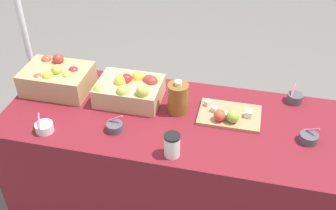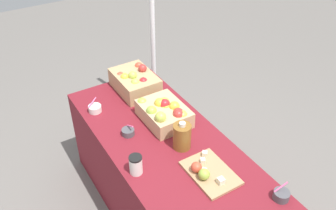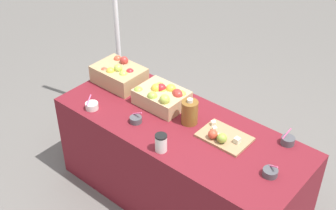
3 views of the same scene
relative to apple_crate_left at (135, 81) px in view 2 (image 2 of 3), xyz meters
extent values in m
cube|color=maroon|center=(0.73, -0.11, -0.45)|extent=(1.90, 0.76, 0.74)
cube|color=tan|center=(0.00, 0.00, -0.01)|extent=(0.40, 0.29, 0.14)
sphere|color=gold|center=(-0.01, -0.08, 0.06)|extent=(0.07, 0.07, 0.07)
sphere|color=#D14C33|center=(-0.11, 0.10, 0.06)|extent=(0.07, 0.07, 0.07)
sphere|color=red|center=(0.10, 0.02, 0.05)|extent=(0.07, 0.07, 0.07)
sphere|color=#B2332D|center=(-0.02, 0.09, 0.08)|extent=(0.07, 0.07, 0.07)
sphere|color=#D14C33|center=(-0.07, -0.09, 0.04)|extent=(0.07, 0.07, 0.07)
sphere|color=#B2C64C|center=(0.10, -0.04, 0.05)|extent=(0.07, 0.07, 0.07)
sphere|color=#B2C64C|center=(0.02, -0.03, 0.08)|extent=(0.07, 0.07, 0.07)
cube|color=tan|center=(0.46, 0.00, -0.02)|extent=(0.37, 0.28, 0.12)
sphere|color=#99B742|center=(0.31, -0.10, 0.02)|extent=(0.08, 0.08, 0.08)
sphere|color=#B2C64C|center=(0.57, -0.10, 0.06)|extent=(0.08, 0.08, 0.08)
sphere|color=gold|center=(0.50, 0.06, 0.04)|extent=(0.08, 0.08, 0.08)
sphere|color=#B2332D|center=(0.58, 0.04, 0.04)|extent=(0.08, 0.08, 0.08)
sphere|color=#99B742|center=(0.60, 0.06, 0.02)|extent=(0.08, 0.08, 0.08)
sphere|color=gold|center=(0.41, -0.01, 0.04)|extent=(0.08, 0.08, 0.08)
sphere|color=#B2332D|center=(0.57, 0.05, 0.03)|extent=(0.08, 0.08, 0.08)
sphere|color=red|center=(0.44, 0.01, 0.04)|extent=(0.08, 0.08, 0.08)
sphere|color=#99B742|center=(0.42, 0.02, 0.04)|extent=(0.08, 0.08, 0.08)
sphere|color=#99B742|center=(0.45, -0.10, 0.04)|extent=(0.08, 0.08, 0.08)
sphere|color=#99B742|center=(0.45, 0.01, 0.03)|extent=(0.08, 0.08, 0.08)
cube|color=tan|center=(1.06, -0.03, -0.07)|extent=(0.35, 0.24, 0.02)
sphere|color=#99B742|center=(1.08, -0.10, -0.03)|extent=(0.07, 0.07, 0.07)
cube|color=beige|center=(1.16, -0.04, -0.04)|extent=(0.04, 0.04, 0.04)
cube|color=beige|center=(0.97, -0.03, -0.05)|extent=(0.04, 0.04, 0.03)
sphere|color=#D14C33|center=(1.01, -0.10, -0.03)|extent=(0.07, 0.07, 0.07)
cube|color=beige|center=(1.04, -0.07, -0.05)|extent=(0.04, 0.04, 0.03)
cube|color=beige|center=(0.92, 0.02, -0.05)|extent=(0.04, 0.04, 0.03)
cylinder|color=silver|center=(0.10, -0.39, -0.05)|extent=(0.10, 0.10, 0.05)
cylinder|color=#EA598C|center=(0.08, -0.40, -0.01)|extent=(0.05, 0.09, 0.05)
cylinder|color=#4C4C51|center=(1.41, 0.19, -0.05)|extent=(0.09, 0.09, 0.05)
cylinder|color=#EA598C|center=(1.40, 0.20, 0.00)|extent=(0.03, 0.08, 0.06)
cylinder|color=#4C4C51|center=(0.47, -0.30, -0.06)|extent=(0.09, 0.09, 0.04)
cylinder|color=#EA598C|center=(0.47, -0.28, -0.01)|extent=(0.09, 0.01, 0.06)
cylinder|color=brown|center=(0.76, -0.05, 0.01)|extent=(0.12, 0.12, 0.18)
cylinder|color=silver|center=(0.76, -0.05, 0.11)|extent=(0.04, 0.04, 0.02)
cylinder|color=silver|center=(0.81, -0.41, -0.02)|extent=(0.08, 0.08, 0.12)
cylinder|color=black|center=(0.81, -0.41, 0.04)|extent=(0.08, 0.08, 0.01)
cylinder|color=white|center=(-0.44, 0.42, 0.26)|extent=(0.04, 0.04, 2.16)
camera|label=1|loc=(1.12, -1.83, 1.31)|focal=42.61mm
camera|label=2|loc=(2.24, -1.06, 1.58)|focal=39.17mm
camera|label=3|loc=(2.34, -2.14, 1.91)|focal=48.85mm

